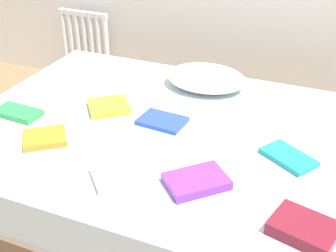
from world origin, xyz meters
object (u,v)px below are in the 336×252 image
at_px(pillow, 206,78).
at_px(textbook_orange, 45,138).
at_px(textbook_yellow, 109,106).
at_px(textbook_purple, 196,181).
at_px(radiator, 85,44).
at_px(textbook_blue, 162,121).
at_px(textbook_teal, 288,157).
at_px(bed, 164,170).
at_px(textbook_white, 117,176).
at_px(textbook_maroon, 304,229).
at_px(textbook_green, 18,113).

relative_size(pillow, textbook_orange, 2.35).
bearing_deg(textbook_yellow, textbook_purple, -71.98).
distance_m(radiator, textbook_yellow, 1.45).
relative_size(textbook_purple, textbook_yellow, 1.17).
distance_m(pillow, textbook_blue, 0.48).
bearing_deg(textbook_teal, textbook_yellow, -154.03).
distance_m(bed, radiator, 1.71).
distance_m(textbook_yellow, textbook_white, 0.60).
relative_size(textbook_maroon, textbook_purple, 0.91).
distance_m(bed, textbook_teal, 0.66).
bearing_deg(bed, radiator, 135.28).
bearing_deg(textbook_teal, radiator, 177.70).
height_order(radiator, textbook_yellow, radiator).
bearing_deg(textbook_purple, textbook_teal, 1.75).
xyz_separation_m(textbook_green, textbook_teal, (1.34, 0.14, -0.00)).
height_order(textbook_orange, textbook_white, textbook_orange).
height_order(pillow, textbook_white, pillow).
xyz_separation_m(textbook_teal, textbook_white, (-0.62, -0.41, 0.00)).
distance_m(textbook_blue, textbook_yellow, 0.31).
xyz_separation_m(bed, textbook_blue, (-0.02, 0.04, 0.26)).
height_order(textbook_blue, textbook_green, textbook_green).
bearing_deg(textbook_yellow, textbook_teal, -44.37).
bearing_deg(textbook_teal, textbook_green, -142.10).
bearing_deg(textbook_white, textbook_blue, 48.21).
xyz_separation_m(textbook_blue, textbook_white, (0.01, -0.49, 0.00)).
height_order(textbook_green, textbook_white, textbook_green).
xyz_separation_m(textbook_orange, textbook_maroon, (1.19, -0.15, 0.01)).
bearing_deg(textbook_orange, textbook_green, 113.43).
xyz_separation_m(textbook_green, textbook_purple, (1.03, -0.19, 0.00)).
relative_size(textbook_blue, textbook_yellow, 1.10).
bearing_deg(textbook_green, textbook_orange, -25.49).
xyz_separation_m(pillow, textbook_purple, (0.26, -0.88, -0.04)).
bearing_deg(textbook_blue, textbook_green, -158.73).
relative_size(textbook_maroon, textbook_yellow, 1.07).
height_order(textbook_maroon, textbook_purple, textbook_maroon).
distance_m(pillow, textbook_white, 0.97).
relative_size(textbook_blue, textbook_orange, 1.16).
bearing_deg(textbook_maroon, bed, 160.42).
bearing_deg(textbook_white, textbook_green, 116.14).
bearing_deg(pillow, textbook_green, -138.07).
relative_size(radiator, textbook_green, 2.27).
height_order(textbook_maroon, textbook_green, textbook_maroon).
relative_size(textbook_yellow, textbook_white, 1.06).
bearing_deg(pillow, radiator, 151.21).
height_order(radiator, textbook_white, radiator).
height_order(textbook_maroon, textbook_teal, textbook_maroon).
relative_size(textbook_blue, textbook_green, 0.95).
relative_size(radiator, textbook_blue, 2.38).
distance_m(textbook_green, textbook_white, 0.77).
bearing_deg(textbook_purple, textbook_green, 124.73).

